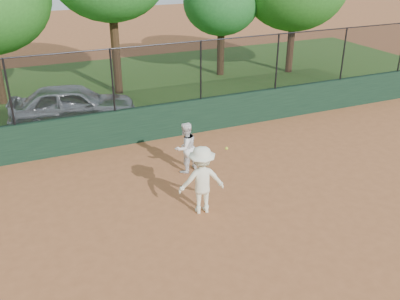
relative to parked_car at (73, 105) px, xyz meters
name	(u,v)px	position (x,y,z in m)	size (l,w,h in m)	color
ground	(207,243)	(1.47, -8.45, -0.76)	(80.00, 80.00, 0.00)	#A35D34
back_wall	(131,126)	(1.47, -2.45, -0.16)	(26.00, 0.20, 1.20)	#163220
grass_strip	(95,92)	(1.47, 3.55, -0.75)	(36.00, 12.00, 0.01)	#295019
parked_car	(73,105)	(0.00, 0.00, 0.00)	(1.79, 4.45, 1.51)	#B1B5BB
player_second	(185,148)	(2.34, -5.06, 0.00)	(0.73, 0.57, 1.51)	white
player_main	(202,180)	(1.89, -7.21, 0.12)	(1.23, 0.86, 1.85)	white
fence_assembly	(127,78)	(1.44, -2.45, 1.48)	(26.00, 0.06, 2.00)	black
tree_3	(222,2)	(7.90, 4.00, 2.78)	(3.72, 3.38, 5.16)	#3B2613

